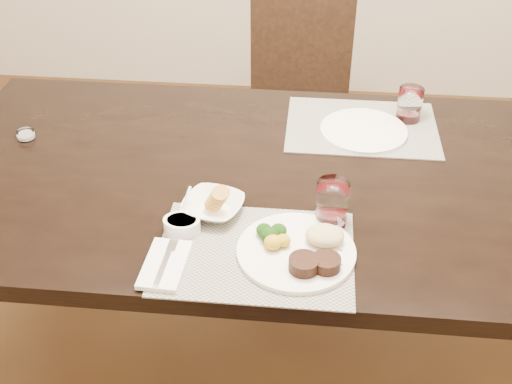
# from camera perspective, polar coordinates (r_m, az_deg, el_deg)

# --- Properties ---
(ground_plane) EXTENTS (4.50, 4.50, 0.00)m
(ground_plane) POSITION_cam_1_polar(r_m,az_deg,el_deg) (2.28, 2.20, -14.09)
(ground_plane) COLOR #3F2414
(ground_plane) RESTS_ON ground
(dining_table) EXTENTS (2.00, 1.00, 0.75)m
(dining_table) POSITION_cam_1_polar(r_m,az_deg,el_deg) (1.82, 2.67, -0.53)
(dining_table) COLOR black
(dining_table) RESTS_ON ground
(chair_far) EXTENTS (0.42, 0.42, 0.90)m
(chair_far) POSITION_cam_1_polar(r_m,az_deg,el_deg) (2.70, 3.81, 8.47)
(chair_far) COLOR black
(chair_far) RESTS_ON ground
(placemat_near) EXTENTS (0.46, 0.34, 0.00)m
(placemat_near) POSITION_cam_1_polar(r_m,az_deg,el_deg) (1.51, -0.07, -5.40)
(placemat_near) COLOR gray
(placemat_near) RESTS_ON dining_table
(placemat_far) EXTENTS (0.46, 0.34, 0.00)m
(placemat_far) POSITION_cam_1_polar(r_m,az_deg,el_deg) (2.01, 9.37, 5.74)
(placemat_far) COLOR gray
(placemat_far) RESTS_ON dining_table
(dinner_plate) EXTENTS (0.28, 0.28, 0.05)m
(dinner_plate) POSITION_cam_1_polar(r_m,az_deg,el_deg) (1.50, 4.10, -5.12)
(dinner_plate) COLOR white
(dinner_plate) RESTS_ON placemat_near
(napkin_fork) EXTENTS (0.10, 0.17, 0.02)m
(napkin_fork) POSITION_cam_1_polar(r_m,az_deg,el_deg) (1.48, -8.09, -6.38)
(napkin_fork) COLOR white
(napkin_fork) RESTS_ON placemat_near
(steak_knife) EXTENTS (0.04, 0.23, 0.01)m
(steak_knife) POSITION_cam_1_polar(r_m,az_deg,el_deg) (1.52, 7.56, -5.34)
(steak_knife) COLOR white
(steak_knife) RESTS_ON placemat_near
(cracker_bowl) EXTENTS (0.18, 0.18, 0.07)m
(cracker_bowl) POSITION_cam_1_polar(r_m,az_deg,el_deg) (1.62, -3.83, -1.24)
(cracker_bowl) COLOR white
(cracker_bowl) RESTS_ON placemat_near
(sauce_ramekin) EXTENTS (0.09, 0.14, 0.07)m
(sauce_ramekin) POSITION_cam_1_polar(r_m,az_deg,el_deg) (1.57, -6.60, -2.88)
(sauce_ramekin) COLOR white
(sauce_ramekin) RESTS_ON placemat_near
(wine_glass_near) EXTENTS (0.08, 0.08, 0.11)m
(wine_glass_near) POSITION_cam_1_polar(r_m,az_deg,el_deg) (1.59, 6.77, -1.05)
(wine_glass_near) COLOR silver
(wine_glass_near) RESTS_ON placemat_near
(far_plate) EXTENTS (0.26, 0.26, 0.01)m
(far_plate) POSITION_cam_1_polar(r_m,az_deg,el_deg) (1.98, 9.55, 5.40)
(far_plate) COLOR white
(far_plate) RESTS_ON placemat_far
(wine_glass_far) EXTENTS (0.08, 0.08, 0.11)m
(wine_glass_far) POSITION_cam_1_polar(r_m,az_deg,el_deg) (2.06, 13.49, 7.46)
(wine_glass_far) COLOR silver
(wine_glass_far) RESTS_ON placemat_far
(salt_cellar) EXTENTS (0.05, 0.05, 0.02)m
(salt_cellar) POSITION_cam_1_polar(r_m,az_deg,el_deg) (2.05, -19.78, 4.78)
(salt_cellar) COLOR silver
(salt_cellar) RESTS_ON dining_table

